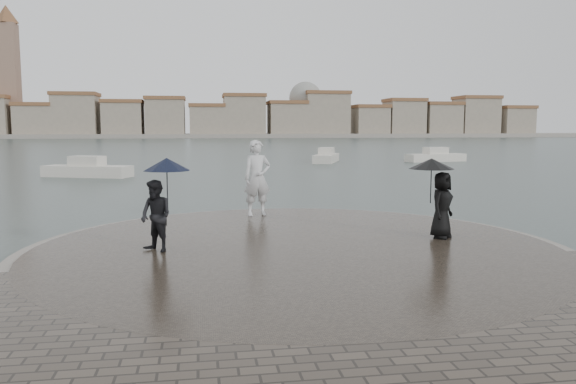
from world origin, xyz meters
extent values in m
plane|color=#2B3835|center=(0.00, 0.00, 0.00)|extent=(400.00, 400.00, 0.00)
cylinder|color=gray|center=(0.00, 3.50, 0.16)|extent=(12.50, 12.50, 0.32)
cylinder|color=#2D261E|center=(0.00, 3.50, 0.18)|extent=(11.90, 11.90, 0.36)
imported|color=silver|center=(-0.44, 8.07, 1.52)|extent=(0.92, 0.68, 2.32)
imported|color=black|center=(-3.13, 3.36, 1.15)|extent=(0.96, 0.96, 1.57)
cylinder|color=black|center=(-2.88, 3.46, 1.71)|extent=(0.02, 0.02, 0.90)
cone|color=black|center=(-2.88, 3.46, 2.26)|extent=(1.04, 1.04, 0.28)
imported|color=black|center=(3.65, 3.84, 1.17)|extent=(0.93, 0.92, 1.62)
cylinder|color=black|center=(3.40, 3.94, 1.66)|extent=(0.02, 0.02, 0.90)
cone|color=black|center=(3.40, 3.94, 2.18)|extent=(1.11, 1.11, 0.26)
cube|color=gray|center=(0.00, 163.00, 0.60)|extent=(260.00, 20.00, 1.20)
cube|color=gray|center=(-48.00, 160.00, 4.50)|extent=(10.00, 10.00, 9.00)
cube|color=brown|center=(-48.00, 160.00, 9.50)|extent=(10.60, 10.60, 1.00)
cube|color=gray|center=(-37.00, 160.00, 6.00)|extent=(12.00, 10.00, 12.00)
cube|color=brown|center=(-37.00, 160.00, 12.50)|extent=(12.60, 10.60, 1.00)
cube|color=gray|center=(-24.00, 160.00, 5.00)|extent=(11.00, 10.00, 10.00)
cube|color=brown|center=(-24.00, 160.00, 10.50)|extent=(11.60, 10.60, 1.00)
cube|color=gray|center=(-12.00, 160.00, 5.50)|extent=(11.00, 10.00, 11.00)
cube|color=brown|center=(-12.00, 160.00, 11.50)|extent=(11.60, 10.60, 1.00)
cube|color=gray|center=(0.00, 160.00, 4.50)|extent=(10.00, 10.00, 9.00)
cube|color=brown|center=(0.00, 160.00, 9.50)|extent=(10.60, 10.60, 1.00)
cube|color=gray|center=(11.00, 160.00, 6.00)|extent=(12.00, 10.00, 12.00)
cube|color=brown|center=(11.00, 160.00, 12.50)|extent=(12.60, 10.60, 1.00)
cube|color=gray|center=(24.00, 160.00, 5.00)|extent=(11.00, 10.00, 10.00)
cube|color=brown|center=(24.00, 160.00, 10.50)|extent=(11.60, 10.60, 1.00)
cube|color=gray|center=(36.00, 160.00, 6.50)|extent=(13.00, 10.00, 13.00)
cube|color=brown|center=(36.00, 160.00, 13.50)|extent=(13.60, 10.60, 1.00)
cube|color=gray|center=(50.00, 160.00, 4.50)|extent=(10.00, 10.00, 9.00)
cube|color=brown|center=(50.00, 160.00, 9.50)|extent=(10.60, 10.60, 1.00)
cube|color=gray|center=(61.00, 160.00, 5.50)|extent=(11.00, 10.00, 11.00)
cube|color=brown|center=(61.00, 160.00, 11.50)|extent=(11.60, 10.60, 1.00)
cube|color=gray|center=(73.00, 160.00, 5.00)|extent=(11.00, 10.00, 10.00)
cube|color=brown|center=(73.00, 160.00, 10.50)|extent=(11.60, 10.60, 1.00)
cube|color=gray|center=(85.00, 160.00, 6.00)|extent=(12.00, 10.00, 12.00)
cube|color=brown|center=(85.00, 160.00, 12.50)|extent=(12.60, 10.60, 1.00)
cube|color=gray|center=(98.00, 160.00, 4.50)|extent=(10.00, 10.00, 9.00)
cube|color=brown|center=(98.00, 160.00, 9.50)|extent=(10.60, 10.60, 1.00)
cube|color=#846654|center=(-55.00, 162.00, 16.00)|extent=(5.00, 5.00, 32.00)
cone|color=brown|center=(-55.00, 162.00, 34.50)|extent=(6.80, 6.80, 5.00)
sphere|color=gray|center=(30.00, 162.00, 12.00)|extent=(10.00, 10.00, 10.00)
cube|color=beige|center=(18.83, 38.97, 0.25)|extent=(5.70, 2.57, 0.90)
cube|color=beige|center=(18.83, 38.97, 0.85)|extent=(2.18, 1.54, 0.90)
cube|color=beige|center=(8.86, 39.51, 0.25)|extent=(3.47, 5.71, 0.90)
cube|color=beige|center=(8.86, 39.51, 0.85)|extent=(1.84, 2.30, 0.90)
cube|color=beige|center=(-9.11, 27.32, 0.25)|extent=(5.71, 3.46, 0.90)
cube|color=beige|center=(-9.11, 27.32, 0.85)|extent=(2.30, 1.84, 0.90)
camera|label=1|loc=(-2.15, -8.97, 3.05)|focal=35.00mm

